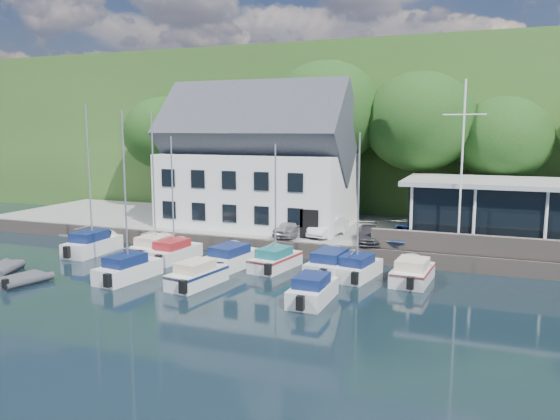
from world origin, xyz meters
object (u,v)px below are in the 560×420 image
(dinghy_0, at_px, (3,267))
(car_dgrey, at_px, (369,235))
(boat_r1_5, at_px, (331,262))
(car_silver, at_px, (292,227))
(boat_r2_2, at_px, (197,273))
(boat_r1_0, at_px, (90,183))
(boat_r1_1, at_px, (154,191))
(boat_r1_4, at_px, (275,202))
(boat_r1_7, at_px, (413,270))
(club_pavilion, at_px, (508,211))
(car_blue, at_px, (403,233))
(flagpole, at_px, (462,167))
(boat_r2_3, at_px, (313,288))
(harbor_building, at_px, (258,169))
(dinghy_1, at_px, (21,278))
(boat_r1_2, at_px, (173,196))
(car_white, at_px, (328,227))
(boat_r2_1, at_px, (125,200))
(boat_r1_6, at_px, (358,205))
(boat_r1_3, at_px, (231,256))

(dinghy_0, bearing_deg, car_dgrey, 10.18)
(boat_r1_5, distance_m, dinghy_0, 19.35)
(car_silver, relative_size, boat_r2_2, 0.72)
(boat_r1_0, bearing_deg, boat_r1_5, 1.63)
(boat_r1_1, height_order, boat_r1_4, boat_r1_1)
(car_silver, distance_m, boat_r1_5, 6.72)
(boat_r1_7, bearing_deg, car_dgrey, 129.61)
(club_pavilion, xyz_separation_m, boat_r1_7, (-4.95, -8.31, -2.37))
(car_dgrey, bearing_deg, car_blue, 0.56)
(flagpole, height_order, dinghy_0, flagpole)
(boat_r1_0, height_order, boat_r1_7, boat_r1_0)
(boat_r1_5, relative_size, boat_r2_3, 1.20)
(harbor_building, distance_m, dinghy_1, 18.88)
(boat_r1_2, bearing_deg, flagpole, 21.35)
(car_silver, relative_size, boat_r1_0, 0.40)
(car_white, relative_size, boat_r1_1, 0.44)
(harbor_building, relative_size, dinghy_1, 4.97)
(boat_r2_1, distance_m, boat_r2_2, 5.69)
(car_silver, distance_m, boat_r2_3, 11.54)
(car_blue, height_order, boat_r2_2, car_blue)
(car_silver, distance_m, boat_r1_0, 13.99)
(car_dgrey, relative_size, boat_r1_2, 0.45)
(boat_r1_1, xyz_separation_m, dinghy_1, (-3.20, -8.16, -4.08))
(boat_r1_4, distance_m, dinghy_1, 14.75)
(car_dgrey, xyz_separation_m, boat_r2_1, (-11.53, -10.05, 2.95))
(boat_r1_6, distance_m, boat_r2_2, 9.66)
(car_silver, xyz_separation_m, boat_r1_7, (8.95, -5.26, -0.97))
(flagpole, height_order, boat_r1_7, flagpole)
(car_silver, bearing_deg, boat_r1_5, -44.36)
(club_pavilion, relative_size, dinghy_1, 4.56)
(boat_r1_6, bearing_deg, car_dgrey, 104.51)
(car_dgrey, bearing_deg, boat_r1_5, -118.56)
(club_pavilion, bearing_deg, dinghy_0, -151.96)
(boat_r1_1, bearing_deg, club_pavilion, 23.52)
(boat_r1_1, distance_m, boat_r1_3, 7.00)
(boat_r1_1, relative_size, boat_r2_3, 1.71)
(harbor_building, bearing_deg, dinghy_1, -112.00)
(car_white, relative_size, boat_r2_2, 0.73)
(car_silver, height_order, dinghy_0, car_silver)
(boat_r2_3, relative_size, dinghy_1, 1.79)
(boat_r1_4, relative_size, dinghy_1, 2.83)
(car_white, relative_size, dinghy_0, 1.36)
(harbor_building, distance_m, boat_r2_2, 14.56)
(boat_r1_5, bearing_deg, car_blue, 63.01)
(club_pavilion, height_order, boat_r1_4, boat_r1_4)
(flagpole, xyz_separation_m, boat_r1_4, (-10.27, -4.35, -2.05))
(boat_r1_1, bearing_deg, car_blue, 22.16)
(car_dgrey, relative_size, boat_r1_7, 0.72)
(harbor_building, distance_m, car_blue, 12.72)
(boat_r1_3, relative_size, boat_r1_5, 0.99)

